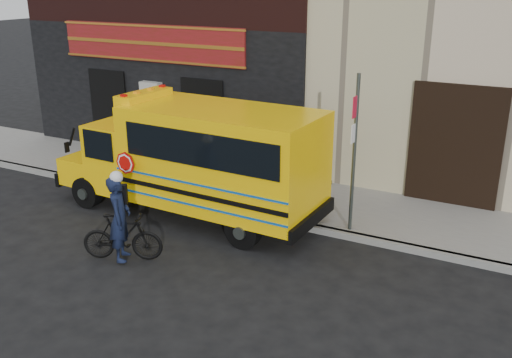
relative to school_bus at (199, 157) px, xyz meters
The scene contains 7 objects.
ground 2.92m from the school_bus, 59.64° to the right, with size 120.00×120.00×0.00m, color black.
curb 1.96m from the school_bus, 19.40° to the left, with size 40.00×0.20×0.15m, color gray.
sidewalk 2.73m from the school_bus, 57.01° to the left, with size 40.00×3.00×0.15m, color slate.
school_bus is the anchor object (origin of this frame).
sign_pole 3.66m from the school_bus, ahead, with size 0.08×0.32×3.67m.
bicycle 2.83m from the school_bus, 94.59° to the right, with size 0.47×1.66×1.00m, color black.
cyclist 2.77m from the school_bus, 93.83° to the right, with size 0.65×0.43×1.79m, color black.
Camera 1 is at (5.85, -8.62, 5.55)m, focal length 40.00 mm.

